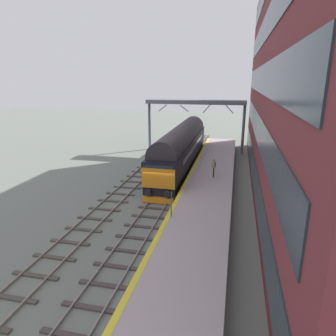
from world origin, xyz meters
The scene contains 9 objects.
ground_plane centered at (0.00, 0.00, 0.00)m, with size 140.00×140.00×0.00m, color slate.
track_main centered at (0.00, 0.00, 0.06)m, with size 2.50×60.00×0.15m.
track_adjacent_west centered at (-3.58, 0.00, 0.06)m, with size 2.50×60.00×0.15m.
station_platform centered at (3.60, 0.00, 0.50)m, with size 4.00×44.00×1.01m.
station_building centered at (10.16, 2.91, 9.15)m, with size 5.81×40.47×18.30m.
diesel_locomotive centered at (0.00, 8.91, 2.49)m, with size 2.74×20.40×4.68m.
platform_number_sign centered at (1.91, -5.26, 2.09)m, with size 0.10×0.44×1.60m.
waiting_passenger centered at (3.89, 3.45, 1.99)m, with size 0.37×0.51×1.64m.
overhead_footbridge centered at (0.26, 17.31, 6.16)m, with size 12.88×2.00×6.80m.
Camera 1 is at (5.59, -22.33, 9.27)m, focal length 32.29 mm.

